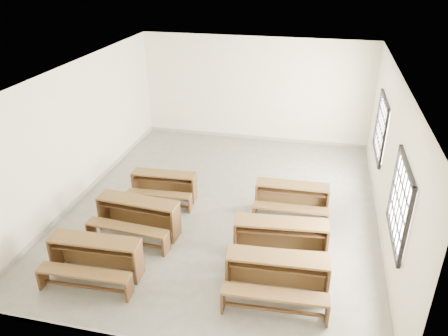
% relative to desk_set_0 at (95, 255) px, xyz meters
% --- Properties ---
extents(room, '(8.50, 8.50, 3.20)m').
position_rel_desk_set_0_xyz_m(room, '(1.83, 2.91, 1.70)').
color(room, gray).
rests_on(room, ground).
extents(desk_set_0, '(1.71, 0.94, 0.75)m').
position_rel_desk_set_0_xyz_m(desk_set_0, '(0.00, 0.00, 0.00)').
color(desk_set_0, brown).
rests_on(desk_set_0, ground).
extents(desk_set_1, '(1.80, 1.02, 0.78)m').
position_rel_desk_set_0_xyz_m(desk_set_1, '(0.22, 1.43, 0.02)').
color(desk_set_1, brown).
rests_on(desk_set_1, ground).
extents(desk_set_2, '(1.57, 0.88, 0.69)m').
position_rel_desk_set_0_xyz_m(desk_set_2, '(0.27, 2.89, -0.04)').
color(desk_set_2, brown).
rests_on(desk_set_2, ground).
extents(desk_set_3, '(1.80, 1.00, 0.79)m').
position_rel_desk_set_0_xyz_m(desk_set_3, '(3.29, 0.21, 0.02)').
color(desk_set_3, brown).
rests_on(desk_set_3, ground).
extents(desk_set_4, '(1.87, 1.11, 0.80)m').
position_rel_desk_set_0_xyz_m(desk_set_4, '(3.23, 1.26, 0.03)').
color(desk_set_4, brown).
rests_on(desk_set_4, ground).
extents(desk_set_5, '(1.66, 0.90, 0.73)m').
position_rel_desk_set_0_xyz_m(desk_set_5, '(3.30, 2.94, -0.01)').
color(desk_set_5, brown).
rests_on(desk_set_5, ground).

